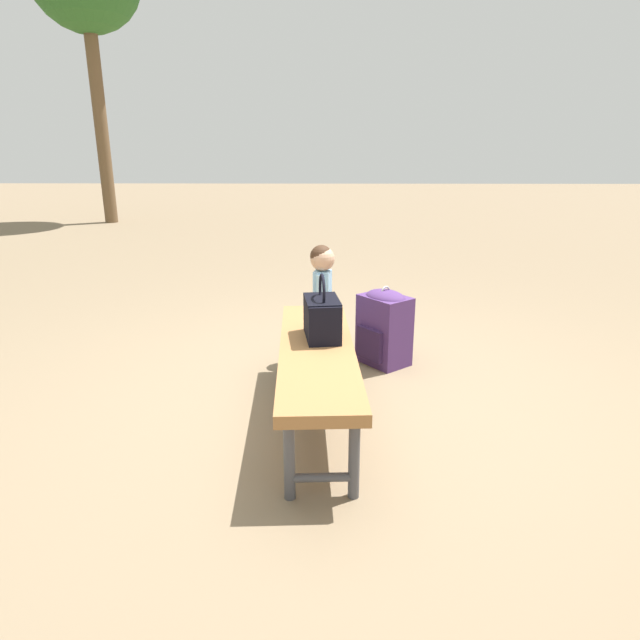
{
  "coord_description": "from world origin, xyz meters",
  "views": [
    {
      "loc": [
        -3.13,
        0.09,
        1.48
      ],
      "look_at": [
        0.14,
        0.14,
        0.45
      ],
      "focal_mm": 31.01,
      "sensor_mm": 36.0,
      "label": 1
    }
  ],
  "objects_px": {
    "park_bench": "(317,356)",
    "handbag": "(322,316)",
    "child_standing": "(322,285)",
    "backpack_large": "(384,325)",
    "backpack_small": "(306,357)"
  },
  "relations": [
    {
      "from": "backpack_small",
      "to": "backpack_large",
      "type": "bearing_deg",
      "value": -55.49
    },
    {
      "from": "child_standing",
      "to": "backpack_large",
      "type": "height_order",
      "value": "child_standing"
    },
    {
      "from": "backpack_large",
      "to": "park_bench",
      "type": "bearing_deg",
      "value": 153.0
    },
    {
      "from": "handbag",
      "to": "backpack_small",
      "type": "distance_m",
      "value": 0.55
    },
    {
      "from": "child_standing",
      "to": "backpack_large",
      "type": "xyz_separation_m",
      "value": [
        -0.06,
        -0.43,
        -0.27
      ]
    },
    {
      "from": "park_bench",
      "to": "backpack_small",
      "type": "height_order",
      "value": "park_bench"
    },
    {
      "from": "handbag",
      "to": "backpack_large",
      "type": "relative_size",
      "value": 0.65
    },
    {
      "from": "backpack_large",
      "to": "backpack_small",
      "type": "relative_size",
      "value": 1.52
    },
    {
      "from": "park_bench",
      "to": "backpack_large",
      "type": "height_order",
      "value": "backpack_large"
    },
    {
      "from": "park_bench",
      "to": "child_standing",
      "type": "xyz_separation_m",
      "value": [
        0.95,
        -0.02,
        0.16
      ]
    },
    {
      "from": "park_bench",
      "to": "handbag",
      "type": "bearing_deg",
      "value": -9.87
    },
    {
      "from": "park_bench",
      "to": "backpack_small",
      "type": "distance_m",
      "value": 0.57
    },
    {
      "from": "child_standing",
      "to": "backpack_small",
      "type": "bearing_deg",
      "value": 166.95
    },
    {
      "from": "park_bench",
      "to": "backpack_small",
      "type": "relative_size",
      "value": 4.35
    },
    {
      "from": "backpack_small",
      "to": "handbag",
      "type": "bearing_deg",
      "value": -164.15
    }
  ]
}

